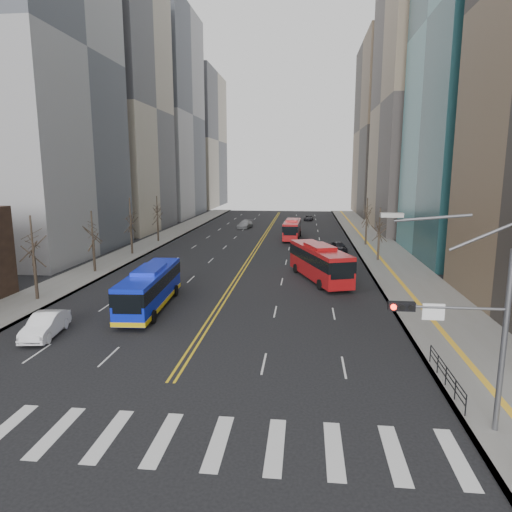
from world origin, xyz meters
The scene contains 16 objects.
ground centered at (0.00, 0.00, 0.00)m, with size 220.00×220.00×0.00m, color black.
sidewalk_right centered at (17.50, 45.00, 0.07)m, with size 7.00×130.00×0.15m, color gray.
sidewalk_left centered at (-16.50, 45.00, 0.07)m, with size 5.00×130.00×0.15m, color gray.
crosswalk centered at (0.00, 0.00, 0.01)m, with size 26.70×4.00×0.01m.
centerline centered at (0.00, 55.00, 0.01)m, with size 0.55×100.00×0.01m.
office_towers centered at (0.12, 68.51, 23.92)m, with size 83.00×134.00×58.00m.
signal_mast centered at (13.77, 2.00, 4.86)m, with size 5.37×0.37×9.39m.
pedestrian_railing centered at (14.30, 6.00, 0.82)m, with size 0.06×6.06×1.02m.
street_trees centered at (-7.18, 34.55, 4.87)m, with size 35.20×47.20×7.60m.
blue_bus centered at (-5.47, 17.86, 1.77)m, with size 3.19×11.68×3.38m.
red_bus_near centered at (8.46, 29.11, 2.04)m, with size 6.35×11.86×3.67m.
red_bus_far centered at (4.83, 57.21, 1.83)m, with size 2.89×10.35×3.28m.
car_white centered at (-10.39, 10.86, 0.79)m, with size 1.67×4.80×1.58m, color white.
car_dark_mid centered at (11.63, 46.44, 0.67)m, with size 1.59×3.96×1.35m, color black.
car_silver centered at (-4.70, 70.50, 0.75)m, with size 2.11×5.18×1.50m, color gray.
car_dark_far centered at (7.63, 85.81, 0.55)m, with size 1.84×3.99×1.11m, color black.
Camera 1 is at (6.94, -16.82, 11.07)m, focal length 32.00 mm.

